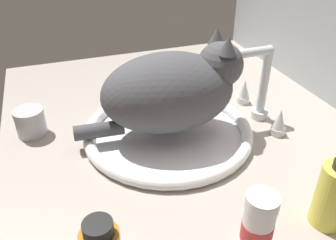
{
  "coord_description": "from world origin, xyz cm",
  "views": [
    {
      "loc": [
        61.85,
        -25.47,
        47.65
      ],
      "look_at": [
        0.81,
        -4.05,
        7.0
      ],
      "focal_mm": 37.48,
      "sensor_mm": 36.0,
      "label": 1
    }
  ],
  "objects_px": {
    "soap_pump_bottle": "(334,194)",
    "toothbrush": "(155,77)",
    "faucet": "(260,91)",
    "pill_bottle": "(258,224)",
    "metal_jar": "(30,122)",
    "sink_basin": "(168,131)",
    "cat": "(176,90)"
  },
  "relations": [
    {
      "from": "metal_jar",
      "to": "pill_bottle",
      "type": "bearing_deg",
      "value": 36.1
    },
    {
      "from": "cat",
      "to": "pill_bottle",
      "type": "relative_size",
      "value": 3.63
    },
    {
      "from": "faucet",
      "to": "toothbrush",
      "type": "distance_m",
      "value": 0.34
    },
    {
      "from": "faucet",
      "to": "metal_jar",
      "type": "height_order",
      "value": "faucet"
    },
    {
      "from": "metal_jar",
      "to": "sink_basin",
      "type": "bearing_deg",
      "value": 69.7
    },
    {
      "from": "faucet",
      "to": "toothbrush",
      "type": "xyz_separation_m",
      "value": [
        -0.29,
        -0.17,
        -0.07
      ]
    },
    {
      "from": "sink_basin",
      "to": "pill_bottle",
      "type": "xyz_separation_m",
      "value": [
        0.32,
        0.03,
        0.04
      ]
    },
    {
      "from": "sink_basin",
      "to": "faucet",
      "type": "relative_size",
      "value": 2.01
    },
    {
      "from": "pill_bottle",
      "to": "soap_pump_bottle",
      "type": "distance_m",
      "value": 0.14
    },
    {
      "from": "soap_pump_bottle",
      "to": "metal_jar",
      "type": "bearing_deg",
      "value": -133.63
    },
    {
      "from": "sink_basin",
      "to": "toothbrush",
      "type": "height_order",
      "value": "sink_basin"
    },
    {
      "from": "pill_bottle",
      "to": "toothbrush",
      "type": "distance_m",
      "value": 0.61
    },
    {
      "from": "sink_basin",
      "to": "soap_pump_bottle",
      "type": "bearing_deg",
      "value": 26.72
    },
    {
      "from": "soap_pump_bottle",
      "to": "toothbrush",
      "type": "height_order",
      "value": "soap_pump_bottle"
    },
    {
      "from": "faucet",
      "to": "soap_pump_bottle",
      "type": "bearing_deg",
      "value": -11.54
    },
    {
      "from": "cat",
      "to": "pill_bottle",
      "type": "height_order",
      "value": "cat"
    },
    {
      "from": "faucet",
      "to": "metal_jar",
      "type": "xyz_separation_m",
      "value": [
        -0.11,
        -0.51,
        -0.04
      ]
    },
    {
      "from": "toothbrush",
      "to": "cat",
      "type": "bearing_deg",
      "value": -8.56
    },
    {
      "from": "metal_jar",
      "to": "pill_bottle",
      "type": "height_order",
      "value": "pill_bottle"
    },
    {
      "from": "sink_basin",
      "to": "faucet",
      "type": "distance_m",
      "value": 0.23
    },
    {
      "from": "sink_basin",
      "to": "cat",
      "type": "distance_m",
      "value": 0.1
    },
    {
      "from": "faucet",
      "to": "metal_jar",
      "type": "distance_m",
      "value": 0.52
    },
    {
      "from": "cat",
      "to": "pill_bottle",
      "type": "bearing_deg",
      "value": 1.78
    },
    {
      "from": "pill_bottle",
      "to": "soap_pump_bottle",
      "type": "relative_size",
      "value": 0.61
    },
    {
      "from": "pill_bottle",
      "to": "toothbrush",
      "type": "relative_size",
      "value": 0.52
    },
    {
      "from": "sink_basin",
      "to": "cat",
      "type": "xyz_separation_m",
      "value": [
        0.0,
        0.02,
        0.1
      ]
    },
    {
      "from": "soap_pump_bottle",
      "to": "toothbrush",
      "type": "xyz_separation_m",
      "value": [
        -0.61,
        -0.1,
        -0.05
      ]
    },
    {
      "from": "soap_pump_bottle",
      "to": "toothbrush",
      "type": "bearing_deg",
      "value": -170.51
    },
    {
      "from": "faucet",
      "to": "soap_pump_bottle",
      "type": "distance_m",
      "value": 0.33
    },
    {
      "from": "faucet",
      "to": "cat",
      "type": "bearing_deg",
      "value": -89.66
    },
    {
      "from": "cat",
      "to": "toothbrush",
      "type": "xyz_separation_m",
      "value": [
        -0.29,
        0.04,
        -0.11
      ]
    },
    {
      "from": "faucet",
      "to": "pill_bottle",
      "type": "distance_m",
      "value": 0.38
    }
  ]
}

